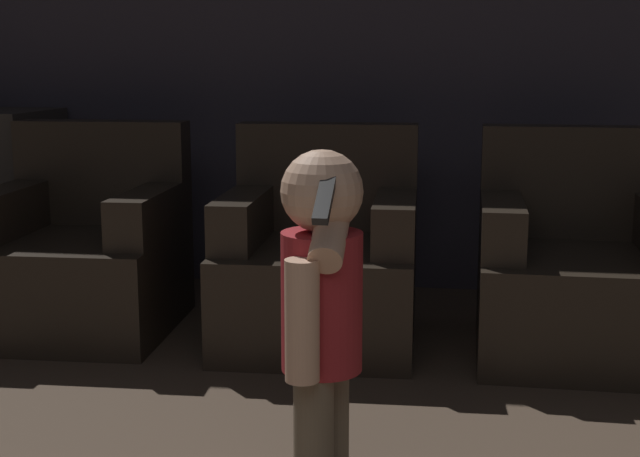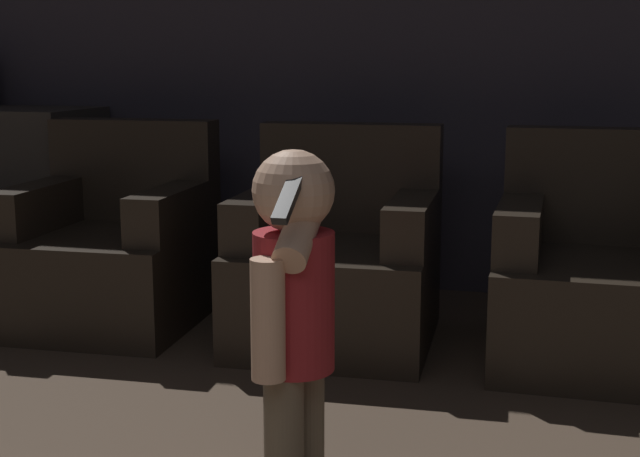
{
  "view_description": "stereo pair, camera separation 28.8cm",
  "coord_description": "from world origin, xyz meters",
  "px_view_note": "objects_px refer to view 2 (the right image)",
  "views": [
    {
      "loc": [
        0.27,
        0.05,
        1.14
      ],
      "look_at": [
        -0.17,
        2.85,
        0.6
      ],
      "focal_mm": 50.0,
      "sensor_mm": 36.0,
      "label": 1
    },
    {
      "loc": [
        0.56,
        0.11,
        1.14
      ],
      "look_at": [
        -0.17,
        2.85,
        0.6
      ],
      "focal_mm": 50.0,
      "sensor_mm": 36.0,
      "label": 2
    }
  ],
  "objects_px": {
    "armchair_right": "(601,281)",
    "person_toddler": "(293,302)",
    "armchair_left": "(112,252)",
    "armchair_middle": "(339,265)"
  },
  "relations": [
    {
      "from": "armchair_left",
      "to": "armchair_middle",
      "type": "height_order",
      "value": "same"
    },
    {
      "from": "armchair_right",
      "to": "armchair_left",
      "type": "bearing_deg",
      "value": -179.54
    },
    {
      "from": "armchair_middle",
      "to": "person_toddler",
      "type": "relative_size",
      "value": 0.94
    },
    {
      "from": "person_toddler",
      "to": "armchair_middle",
      "type": "bearing_deg",
      "value": -158.3
    },
    {
      "from": "armchair_middle",
      "to": "armchair_right",
      "type": "xyz_separation_m",
      "value": [
        1.03,
        0.0,
        0.0
      ]
    },
    {
      "from": "armchair_right",
      "to": "person_toddler",
      "type": "bearing_deg",
      "value": -119.12
    },
    {
      "from": "armchair_left",
      "to": "armchair_right",
      "type": "xyz_separation_m",
      "value": [
        2.06,
        0.0,
        0.0
      ]
    },
    {
      "from": "armchair_right",
      "to": "person_toddler",
      "type": "height_order",
      "value": "person_toddler"
    },
    {
      "from": "armchair_left",
      "to": "armchair_middle",
      "type": "distance_m",
      "value": 1.03
    },
    {
      "from": "armchair_left",
      "to": "person_toddler",
      "type": "distance_m",
      "value": 1.91
    }
  ]
}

